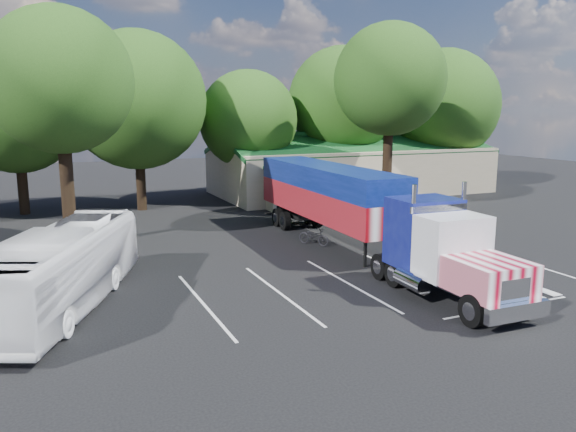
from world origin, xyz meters
name	(u,v)px	position (x,y,z in m)	size (l,w,h in m)	color
ground	(291,252)	(0.00, 0.00, 0.00)	(120.00, 120.00, 0.00)	black
event_hall	(350,168)	(13.74, 17.81, 2.21)	(24.20, 14.12, 5.55)	beige
tree_row_b	(16,113)	(-13.00, 17.80, 7.13)	(8.40, 8.40, 11.35)	black
tree_row_c	(137,100)	(-5.00, 16.20, 8.04)	(10.00, 10.00, 13.05)	black
tree_row_d	(248,120)	(4.00, 17.50, 6.58)	(8.00, 8.00, 10.60)	black
tree_row_e	(342,102)	(13.00, 18.00, 8.09)	(9.60, 9.60, 12.90)	black
tree_row_f	(443,105)	(23.00, 16.80, 7.79)	(10.40, 10.40, 13.00)	black
tree_near_left	(60,81)	(-10.50, 6.00, 8.81)	(7.60, 7.60, 12.65)	black
tree_near_right	(390,80)	(11.50, 8.50, 9.46)	(8.00, 8.00, 13.50)	black
semi_truck	(351,204)	(2.83, -1.21, 2.55)	(3.59, 21.55, 4.50)	black
woman	(427,253)	(4.50, -5.47, 0.76)	(0.56, 0.37, 1.53)	black
bicycle	(314,236)	(1.80, 1.00, 0.50)	(0.66, 1.89, 0.99)	black
tour_bus	(63,268)	(-11.24, -4.25, 1.53)	(2.57, 10.98, 3.06)	white
silver_sedan	(294,196)	(6.34, 13.64, 0.68)	(1.45, 4.15, 1.37)	#989B9F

